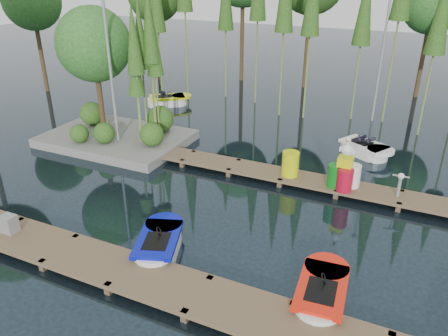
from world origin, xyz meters
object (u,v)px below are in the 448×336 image
at_px(island, 108,70).
at_px(yellow_barrel, 290,164).
at_px(boat_yellow_far, 168,100).
at_px(drum_cluster, 344,173).
at_px(utility_cabinet, 9,224).
at_px(boat_blue, 159,244).
at_px(boat_red, 321,294).

xyz_separation_m(island, yellow_barrel, (8.52, -0.79, -2.42)).
xyz_separation_m(boat_yellow_far, drum_cluster, (11.12, -6.54, 0.58)).
xyz_separation_m(island, boat_yellow_far, (-0.63, 5.60, -2.92)).
bearing_deg(drum_cluster, utility_cabinet, -140.08).
height_order(boat_yellow_far, utility_cabinet, boat_yellow_far).
xyz_separation_m(boat_blue, boat_yellow_far, (-7.12, 12.03, 0.03)).
bearing_deg(boat_yellow_far, boat_blue, -77.06).
bearing_deg(drum_cluster, boat_yellow_far, 149.53).
xyz_separation_m(boat_red, boat_yellow_far, (-11.72, 12.10, 0.03)).
distance_m(island, utility_cabinet, 8.53).
height_order(island, yellow_barrel, island).
relative_size(boat_yellow_far, utility_cabinet, 5.06).
bearing_deg(island, drum_cluster, -5.12).
bearing_deg(boat_blue, island, 115.39).
height_order(boat_blue, boat_red, boat_red).
relative_size(boat_blue, boat_yellow_far, 0.99).
xyz_separation_m(utility_cabinet, drum_cluster, (8.19, 6.85, 0.28)).
bearing_deg(utility_cabinet, island, 106.44).
bearing_deg(boat_red, utility_cabinet, -176.71).
xyz_separation_m(boat_yellow_far, yellow_barrel, (9.15, -6.39, 0.49)).
bearing_deg(boat_yellow_far, boat_red, -63.59).
relative_size(island, utility_cabinet, 12.79).
height_order(island, drum_cluster, island).
relative_size(island, yellow_barrel, 7.34).
bearing_deg(boat_blue, utility_cabinet, 178.06).
xyz_separation_m(island, boat_red, (11.09, -6.50, -2.94)).
height_order(island, boat_blue, island).
bearing_deg(utility_cabinet, yellow_barrel, 48.36).
height_order(island, utility_cabinet, island).
distance_m(island, boat_blue, 9.60).
distance_m(boat_red, drum_cluster, 5.63).
bearing_deg(boat_red, boat_blue, 174.11).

